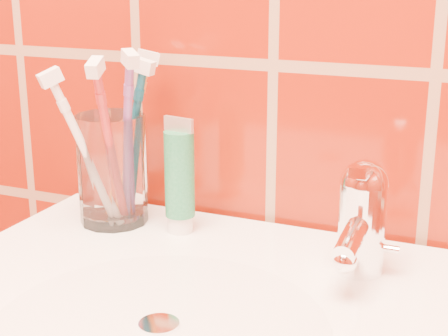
% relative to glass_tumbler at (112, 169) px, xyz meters
% --- Properties ---
extents(glass_tumbler, '(0.10, 0.10, 0.13)m').
position_rel_glass_tumbler_xyz_m(glass_tumbler, '(0.00, 0.00, 0.00)').
color(glass_tumbler, white).
rests_on(glass_tumbler, pedestal_sink).
extents(toothpaste_tube, '(0.04, 0.04, 0.14)m').
position_rel_glass_tumbler_xyz_m(toothpaste_tube, '(0.09, 0.00, -0.00)').
color(toothpaste_tube, white).
rests_on(toothpaste_tube, pedestal_sink).
extents(faucet, '(0.05, 0.11, 0.12)m').
position_rel_glass_tumbler_xyz_m(faucet, '(0.31, -0.03, -0.00)').
color(faucet, white).
rests_on(faucet, pedestal_sink).
extents(toothbrush_0, '(0.07, 0.07, 0.21)m').
position_rel_glass_tumbler_xyz_m(toothbrush_0, '(0.02, 0.01, 0.03)').
color(toothbrush_0, '#0D536F').
rests_on(toothbrush_0, glass_tumbler).
extents(toothbrush_1, '(0.12, 0.12, 0.22)m').
position_rel_glass_tumbler_xyz_m(toothbrush_1, '(0.01, 0.03, 0.03)').
color(toothbrush_1, orange).
rests_on(toothbrush_1, glass_tumbler).
extents(toothbrush_2, '(0.07, 0.16, 0.23)m').
position_rel_glass_tumbler_xyz_m(toothbrush_2, '(0.02, -0.03, 0.04)').
color(toothbrush_2, maroon).
rests_on(toothbrush_2, glass_tumbler).
extents(toothbrush_3, '(0.12, 0.12, 0.23)m').
position_rel_glass_tumbler_xyz_m(toothbrush_3, '(0.03, -0.01, 0.04)').
color(toothbrush_3, '#75428E').
rests_on(toothbrush_3, glass_tumbler).
extents(toothbrush_4, '(0.14, 0.16, 0.22)m').
position_rel_glass_tumbler_xyz_m(toothbrush_4, '(-0.01, -0.04, 0.03)').
color(toothbrush_4, white).
rests_on(toothbrush_4, glass_tumbler).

